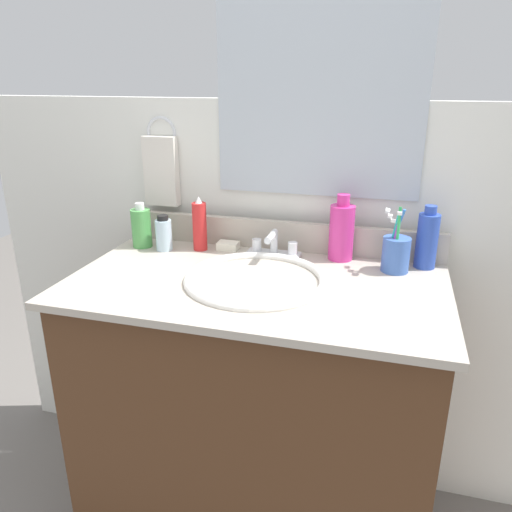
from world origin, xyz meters
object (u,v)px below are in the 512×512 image
object	(u,v)px
hand_towel	(161,171)
bottle_spray_red	(200,226)
cup_blue_plastic	(396,253)
bottle_toner_green	(141,227)
bottle_gel_clear	(164,234)
soap_bar	(228,246)
faucet	(274,248)
bottle_soap_pink	(342,231)
bottle_shampoo_blue	(427,240)

from	to	relation	value
hand_towel	bottle_spray_red	distance (m)	0.24
cup_blue_plastic	bottle_toner_green	bearing A→B (deg)	179.76
bottle_gel_clear	soap_bar	size ratio (longest dim) A/B	1.73
hand_towel	bottle_gel_clear	world-z (taller)	hand_towel
bottle_spray_red	cup_blue_plastic	world-z (taller)	cup_blue_plastic
hand_towel	bottle_gel_clear	xyz separation A→B (m)	(0.06, -0.13, -0.17)
bottle_spray_red	soap_bar	bearing A→B (deg)	15.39
cup_blue_plastic	soap_bar	world-z (taller)	cup_blue_plastic
faucet	bottle_soap_pink	world-z (taller)	bottle_soap_pink
bottle_toner_green	hand_towel	bearing A→B (deg)	77.70
bottle_shampoo_blue	bottle_soap_pink	xyz separation A→B (m)	(-0.24, 0.00, 0.00)
faucet	bottle_toner_green	bearing A→B (deg)	-177.20
hand_towel	bottle_soap_pink	size ratio (longest dim) A/B	1.13
bottle_toner_green	soap_bar	distance (m)	0.28
bottle_shampoo_blue	bottle_toner_green	xyz separation A→B (m)	(-0.85, -0.05, -0.02)
bottle_soap_pink	bottle_shampoo_blue	bearing A→B (deg)	-0.79
faucet	bottle_spray_red	size ratio (longest dim) A/B	0.95
bottle_soap_pink	soap_bar	size ratio (longest dim) A/B	3.03
bottle_toner_green	faucet	bearing A→B (deg)	2.80
soap_bar	bottle_shampoo_blue	bearing A→B (deg)	0.67
faucet	bottle_spray_red	bearing A→B (deg)	179.80
bottle_gel_clear	bottle_soap_pink	bearing A→B (deg)	7.09
faucet	bottle_soap_pink	size ratio (longest dim) A/B	0.82
hand_towel	soap_bar	world-z (taller)	hand_towel
bottle_spray_red	bottle_toner_green	xyz separation A→B (m)	(-0.19, -0.02, -0.01)
bottle_gel_clear	cup_blue_plastic	bearing A→B (deg)	0.73
bottle_spray_red	bottle_toner_green	size ratio (longest dim) A/B	1.20
bottle_spray_red	bottle_soap_pink	size ratio (longest dim) A/B	0.87
faucet	bottle_gel_clear	world-z (taller)	bottle_gel_clear
bottle_spray_red	cup_blue_plastic	size ratio (longest dim) A/B	0.92
hand_towel	soap_bar	distance (m)	0.33
bottle_shampoo_blue	bottle_toner_green	distance (m)	0.85
bottle_spray_red	cup_blue_plastic	xyz separation A→B (m)	(0.58, -0.02, -0.02)
soap_bar	faucet	bearing A→B (deg)	-8.82
bottle_shampoo_blue	bottle_soap_pink	distance (m)	0.24
bottle_spray_red	soap_bar	xyz separation A→B (m)	(0.08, 0.02, -0.07)
soap_bar	bottle_spray_red	bearing A→B (deg)	-164.61
bottle_shampoo_blue	bottle_toner_green	bearing A→B (deg)	-176.56
hand_towel	soap_bar	bearing A→B (deg)	-15.75
bottle_shampoo_blue	cup_blue_plastic	distance (m)	0.10
bottle_shampoo_blue	bottle_spray_red	xyz separation A→B (m)	(-0.66, -0.03, -0.00)
bottle_gel_clear	hand_towel	bearing A→B (deg)	114.21
hand_towel	bottle_toner_green	bearing A→B (deg)	-102.30
faucet	cup_blue_plastic	world-z (taller)	cup_blue_plastic
bottle_spray_red	bottle_gel_clear	xyz separation A→B (m)	(-0.11, -0.03, -0.03)
bottle_spray_red	bottle_gel_clear	bearing A→B (deg)	-162.48
bottle_gel_clear	bottle_spray_red	bearing A→B (deg)	17.52
bottle_soap_pink	cup_blue_plastic	bearing A→B (deg)	-20.35
bottle_soap_pink	cup_blue_plastic	world-z (taller)	bottle_soap_pink
bottle_soap_pink	bottle_gel_clear	world-z (taller)	bottle_soap_pink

